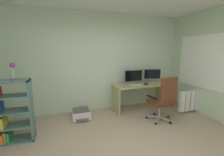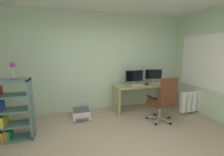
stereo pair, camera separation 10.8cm
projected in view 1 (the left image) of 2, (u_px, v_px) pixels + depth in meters
wall_back at (96, 63)px, 4.31m from camera, size 5.19×0.10×2.72m
window_pane at (200, 61)px, 4.07m from camera, size 0.01×1.31×1.30m
window_frame at (200, 61)px, 4.07m from camera, size 0.02×1.39×1.38m
desk at (140, 91)px, 4.39m from camera, size 1.55×0.63×0.74m
monitor_main at (134, 76)px, 4.37m from camera, size 0.54×0.18×0.39m
monitor_secondary at (152, 75)px, 4.56m from camera, size 0.48×0.18×0.40m
keyboard at (136, 85)px, 4.25m from camera, size 0.34×0.13×0.02m
computer_mouse at (146, 84)px, 4.33m from camera, size 0.07×0.11×0.03m
office_chair at (163, 98)px, 3.60m from camera, size 0.62×0.64×1.11m
bookshelf at (5, 114)px, 2.79m from camera, size 0.74×0.34×1.18m
desk_lamp at (13, 68)px, 2.70m from camera, size 0.11×0.11×0.32m
printer at (81, 114)px, 3.88m from camera, size 0.44×0.49×0.23m
radiator at (194, 100)px, 4.23m from camera, size 0.98×0.10×0.55m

